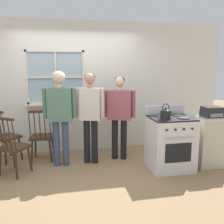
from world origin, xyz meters
TOP-DOWN VIEW (x-y plane):
  - ground_plane at (0.00, 0.00)m, footprint 16.00×16.00m
  - wall_back at (0.02, 1.40)m, footprint 6.40×0.16m
  - chair_by_window at (-1.11, 0.33)m, footprint 0.57×0.56m
  - chair_near_wall at (-1.36, 1.00)m, footprint 0.58×0.58m
  - chair_center_cluster at (-0.69, 0.89)m, footprint 0.46×0.45m
  - person_elderly_left at (-0.33, 0.57)m, footprint 0.58×0.25m
  - person_teen_center at (0.21, 0.59)m, footprint 0.53×0.30m
  - person_adult_right at (0.77, 0.68)m, footprint 0.60×0.33m
  - stove at (1.54, 0.06)m, footprint 0.73×0.68m
  - kettle at (1.38, -0.07)m, footprint 0.21×0.17m
  - potted_plant at (-0.22, 1.31)m, footprint 0.13×0.13m
  - side_counter at (2.32, 0.09)m, footprint 0.55×0.50m
  - stereo at (2.32, 0.06)m, footprint 0.34×0.29m

SIDE VIEW (x-z plane):
  - ground_plane at x=0.00m, z-range 0.00..0.00m
  - side_counter at x=2.32m, z-range 0.00..0.90m
  - chair_by_window at x=-1.11m, z-range -0.04..0.96m
  - chair_near_wall at x=-1.36m, z-range -0.04..0.96m
  - chair_center_cluster at x=-0.69m, z-range -0.04..0.96m
  - stove at x=1.54m, z-range -0.07..1.01m
  - person_adult_right at x=0.77m, z-range 0.17..1.77m
  - stereo at x=2.32m, z-range 0.90..1.08m
  - person_teen_center at x=0.21m, z-range 0.17..1.83m
  - kettle at x=1.38m, z-range 0.90..1.15m
  - person_elderly_left at x=-0.33m, z-range 0.20..1.90m
  - potted_plant at x=-0.22m, z-range 0.98..1.21m
  - wall_back at x=0.02m, z-range -0.01..2.69m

